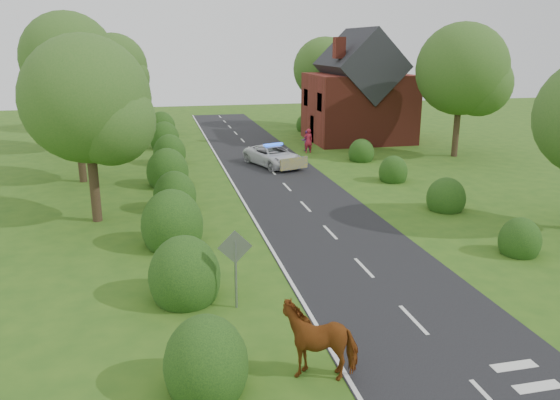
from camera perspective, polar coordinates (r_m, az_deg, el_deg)
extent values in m
plane|color=#2F5918|center=(17.03, 13.77, -12.11)|extent=(120.00, 120.00, 0.00)
cube|color=black|center=(30.24, 1.18, 0.89)|extent=(6.00, 70.00, 0.02)
cube|color=white|center=(17.02, 13.77, -12.04)|extent=(0.12, 1.80, 0.01)
cube|color=white|center=(20.30, 8.77, -7.00)|extent=(0.12, 1.80, 0.01)
cube|color=white|center=(23.81, 5.26, -3.37)|extent=(0.12, 1.80, 0.01)
cube|color=white|center=(27.45, 2.69, -0.67)|extent=(0.12, 1.80, 0.01)
cube|color=white|center=(31.17, 0.73, 1.39)|extent=(0.12, 1.80, 0.01)
cube|color=white|center=(34.96, -0.81, 3.00)|extent=(0.12, 1.80, 0.01)
cube|color=white|center=(38.79, -2.05, 4.30)|extent=(0.12, 1.80, 0.01)
cube|color=white|center=(42.65, -3.07, 5.36)|extent=(0.12, 1.80, 0.01)
cube|color=white|center=(46.54, -3.93, 6.24)|extent=(0.12, 1.80, 0.01)
cube|color=white|center=(50.44, -4.65, 6.98)|extent=(0.12, 1.80, 0.01)
cube|color=white|center=(54.36, -5.27, 7.62)|extent=(0.12, 1.80, 0.01)
cube|color=white|center=(58.29, -5.81, 8.17)|extent=(0.12, 1.80, 0.01)
cube|color=white|center=(62.22, -6.28, 8.65)|extent=(0.12, 1.80, 0.01)
cube|color=white|center=(29.69, -4.26, 0.59)|extent=(0.12, 70.00, 0.01)
cube|color=white|center=(15.06, 25.32, -17.22)|extent=(1.20, 0.35, 0.01)
cube|color=white|center=(15.65, 23.26, -15.63)|extent=(1.20, 0.35, 0.01)
ellipsoid|color=#173414|center=(13.45, -7.73, -16.69)|extent=(2.00, 2.10, 2.40)
ellipsoid|color=#173414|center=(17.82, -9.92, -7.91)|extent=(2.30, 2.41, 2.70)
ellipsoid|color=#173414|center=(22.46, -11.18, -2.66)|extent=(2.50, 2.62, 3.00)
ellipsoid|color=#173414|center=(27.29, -10.93, 0.40)|extent=(2.10, 2.20, 2.50)
ellipsoid|color=#173414|center=(32.12, -11.66, 2.86)|extent=(2.40, 2.52, 2.80)
ellipsoid|color=#173414|center=(38.01, -11.46, 4.80)|extent=(2.20, 2.31, 2.60)
ellipsoid|color=#173414|center=(43.90, -11.98, 6.29)|extent=(2.30, 2.41, 2.70)
ellipsoid|color=#173414|center=(49.83, -12.26, 7.43)|extent=(2.40, 2.52, 2.80)
ellipsoid|color=#173414|center=(23.16, 23.76, -3.97)|extent=(1.60, 1.68, 1.90)
ellipsoid|color=#173414|center=(28.02, 16.95, 0.16)|extent=(1.90, 2.00, 2.10)
ellipsoid|color=#173414|center=(33.14, 11.74, 2.87)|extent=(1.70, 1.78, 2.00)
ellipsoid|color=#173414|center=(38.66, 8.49, 4.88)|extent=(1.80, 1.89, 2.00)
ellipsoid|color=#173414|center=(51.71, 2.66, 7.83)|extent=(1.70, 1.78, 2.00)
cylinder|color=#332316|center=(26.16, -18.88, 2.06)|extent=(0.44, 0.44, 3.96)
sphere|color=#315B1E|center=(25.58, -19.61, 9.91)|extent=(5.60, 5.60, 5.60)
sphere|color=#496D29|center=(25.03, -17.31, 7.91)|extent=(3.92, 3.92, 3.92)
cylinder|color=#332316|center=(34.14, -20.13, 4.87)|extent=(0.44, 0.44, 3.74)
sphere|color=#315B1E|center=(33.70, -20.69, 10.54)|extent=(5.60, 5.60, 5.60)
sphere|color=#496D29|center=(33.11, -18.96, 9.13)|extent=(3.92, 3.92, 3.92)
cylinder|color=#332316|center=(44.05, -20.66, 7.86)|extent=(0.44, 0.44, 4.84)
sphere|color=#315B1E|center=(43.73, -21.23, 13.56)|extent=(6.80, 6.80, 6.80)
sphere|color=#496D29|center=(42.95, -19.60, 12.21)|extent=(4.76, 4.76, 4.76)
cylinder|color=#332316|center=(53.74, -16.63, 9.15)|extent=(0.44, 0.44, 4.18)
sphere|color=#315B1E|center=(53.46, -16.97, 13.19)|extent=(6.00, 6.00, 6.00)
sphere|color=#496D29|center=(52.85, -15.76, 12.23)|extent=(4.20, 4.20, 4.20)
cylinder|color=#332316|center=(41.53, 17.97, 7.36)|extent=(0.44, 0.44, 4.40)
sphere|color=#315B1E|center=(41.18, 18.46, 12.86)|extent=(6.40, 6.40, 6.40)
sphere|color=#496D29|center=(41.27, 20.15, 11.32)|extent=(4.48, 4.48, 4.48)
cylinder|color=#332316|center=(54.11, 4.59, 9.69)|extent=(0.44, 0.44, 3.96)
sphere|color=#315B1E|center=(53.83, 4.68, 13.50)|extent=(6.00, 6.00, 6.00)
sphere|color=#496D29|center=(53.63, 5.95, 12.49)|extent=(4.20, 4.20, 4.20)
cylinder|color=gray|center=(16.89, -4.65, -7.78)|extent=(0.08, 0.08, 2.20)
cube|color=gray|center=(16.54, -4.72, -4.93)|extent=(1.06, 0.04, 1.06)
cube|color=maroon|center=(46.67, 8.17, 9.52)|extent=(8.00, 7.00, 5.50)
cube|color=black|center=(46.42, 8.34, 13.76)|extent=(5.94, 7.40, 5.94)
cube|color=maroon|center=(43.66, 6.21, 15.54)|extent=(0.80, 0.80, 1.60)
imported|color=maroon|center=(14.00, 4.16, -14.59)|extent=(2.41, 1.65, 1.56)
imported|color=silver|center=(36.56, -0.70, 4.64)|extent=(3.79, 5.40, 1.37)
cube|color=yellow|center=(34.53, 1.48, 3.83)|extent=(1.94, 0.74, 0.75)
cube|color=blue|center=(36.42, -0.71, 5.81)|extent=(1.38, 0.72, 0.14)
imported|color=#BC223B|center=(41.07, 2.97, 6.20)|extent=(0.68, 0.46, 1.82)
imported|color=#642D78|center=(41.86, 2.79, 6.20)|extent=(0.90, 0.80, 1.55)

